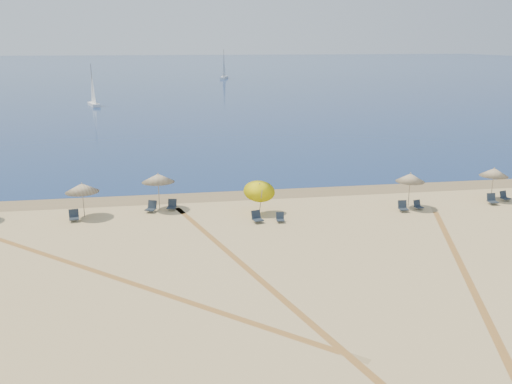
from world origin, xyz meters
TOP-DOWN VIEW (x-y plane):
  - ocean at (0.00, 225.00)m, footprint 500.00×500.00m
  - wet_sand at (0.00, 24.00)m, footprint 500.00×500.00m
  - umbrella_1 at (-10.98, 20.57)m, footprint 2.10×2.10m
  - umbrella_2 at (-6.28, 21.47)m, footprint 2.16×2.17m
  - umbrella_3 at (0.12, 19.32)m, footprint 2.02×2.04m
  - umbrella_4 at (10.18, 19.03)m, footprint 1.90×1.90m
  - umbrella_5 at (16.78, 19.88)m, footprint 1.92×1.92m
  - chair_2 at (-11.50, 19.87)m, footprint 0.69×0.77m
  - chair_3 at (-6.79, 20.97)m, footprint 0.84×0.89m
  - chair_4 at (-5.46, 21.21)m, footprint 0.71×0.78m
  - chair_5 at (-0.30, 17.80)m, footprint 0.74×0.81m
  - chair_6 at (1.13, 17.60)m, footprint 0.53×0.61m
  - chair_7 at (9.53, 18.42)m, footprint 0.63×0.72m
  - chair_8 at (10.71, 18.68)m, footprint 0.60×0.66m
  - chair_9 at (16.25, 18.94)m, footprint 0.64×0.74m
  - chair_10 at (17.60, 19.57)m, footprint 0.68×0.75m
  - sailboat_0 at (11.26, 147.26)m, footprint 3.06×5.80m
  - sailboat_1 at (-18.03, 82.49)m, footprint 2.65×4.89m
  - tire_tracks at (-1.23, 8.65)m, footprint 54.96×45.52m

SIDE VIEW (x-z plane):
  - tire_tracks at x=-1.23m, z-range 0.00..0.00m
  - wet_sand at x=0.00m, z-range 0.00..0.00m
  - ocean at x=0.00m, z-range 0.01..0.01m
  - chair_6 at x=1.13m, z-range -0.04..0.55m
  - chair_8 at x=10.71m, z-range -0.04..0.56m
  - chair_10 at x=17.60m, z-range -0.04..0.62m
  - chair_4 at x=-5.46m, z-range -0.04..0.65m
  - chair_7 at x=9.53m, z-range -0.04..0.65m
  - chair_2 at x=-11.50m, z-range -0.04..0.66m
  - chair_5 at x=-0.30m, z-range -0.04..0.67m
  - chair_9 at x=16.25m, z-range -0.04..0.68m
  - chair_3 at x=-6.79m, z-range -0.04..0.68m
  - umbrella_3 at x=0.12m, z-range 0.51..2.99m
  - umbrella_1 at x=-10.98m, z-range 0.79..3.05m
  - umbrella_5 at x=16.78m, z-range 0.83..3.17m
  - umbrella_4 at x=10.18m, z-range 0.88..3.32m
  - umbrella_2 at x=-6.28m, z-range 0.89..3.37m
  - sailboat_1 at x=-18.03m, z-range -1.40..5.68m
  - sailboat_0 at x=11.26m, z-range -1.66..6.73m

